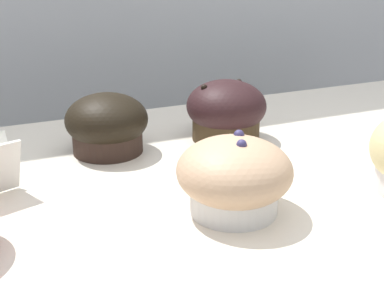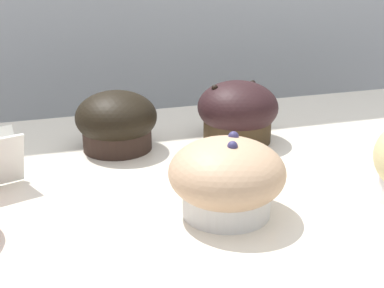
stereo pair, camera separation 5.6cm
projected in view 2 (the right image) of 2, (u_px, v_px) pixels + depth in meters
name	position (u px, v px, depth m)	size (l,w,h in m)	color
wall_back	(161.00, 90.00, 1.14)	(3.20, 0.10, 1.80)	#B2B7BC
muffin_back_right	(116.00, 122.00, 0.67)	(0.10, 0.10, 0.07)	#2F211A
muffin_front_left	(238.00, 113.00, 0.70)	(0.11, 0.11, 0.08)	#3C2D1B
muffin_front_right	(227.00, 178.00, 0.51)	(0.11, 0.11, 0.08)	silver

